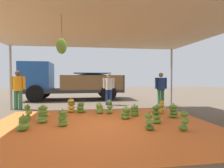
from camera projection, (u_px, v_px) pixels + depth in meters
ground_plane at (97, 109)px, 8.28m from camera, size 40.00×40.00×0.00m
tarp_orange at (103, 126)px, 5.31m from camera, size 6.72×5.27×0.01m
tent_canopy at (103, 27)px, 5.13m from camera, size 8.00×7.00×2.95m
banana_bunch_0 at (161, 108)px, 7.03m from camera, size 0.31×0.32×0.58m
banana_bunch_1 at (81, 108)px, 7.29m from camera, size 0.43×0.42×0.45m
banana_bunch_2 at (149, 123)px, 4.83m from camera, size 0.31×0.29×0.49m
banana_bunch_3 at (173, 112)px, 6.37m from camera, size 0.44×0.42×0.52m
banana_bunch_4 at (110, 107)px, 7.06m from camera, size 0.35×0.37×0.58m
banana_bunch_5 at (126, 113)px, 6.17m from camera, size 0.42×0.44×0.46m
banana_bunch_6 at (28, 113)px, 6.05m from camera, size 0.37×0.33×0.53m
banana_bunch_7 at (135, 111)px, 6.67m from camera, size 0.42×0.42×0.45m
banana_bunch_8 at (24, 123)px, 4.79m from camera, size 0.42×0.41×0.44m
banana_bunch_9 at (184, 122)px, 4.75m from camera, size 0.31×0.30×0.57m
banana_bunch_10 at (156, 115)px, 5.56m from camera, size 0.39×0.39×0.59m
banana_bunch_11 at (42, 115)px, 5.63m from camera, size 0.45×0.44×0.57m
banana_bunch_12 at (100, 109)px, 7.09m from camera, size 0.41×0.43×0.45m
banana_bunch_13 at (63, 119)px, 5.25m from camera, size 0.37×0.38×0.51m
banana_bunch_14 at (44, 112)px, 6.52m from camera, size 0.43×0.43×0.44m
banana_bunch_15 at (71, 106)px, 7.37m from camera, size 0.42×0.43×0.59m
cargo_truck_main at (69, 82)px, 11.81m from camera, size 6.40×2.50×2.40m
worker_0 at (18, 87)px, 8.04m from camera, size 0.64×0.39×1.74m
worker_1 at (161, 87)px, 8.87m from camera, size 0.61×0.38×1.68m
worker_2 at (109, 87)px, 9.43m from camera, size 0.61×0.37×1.66m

